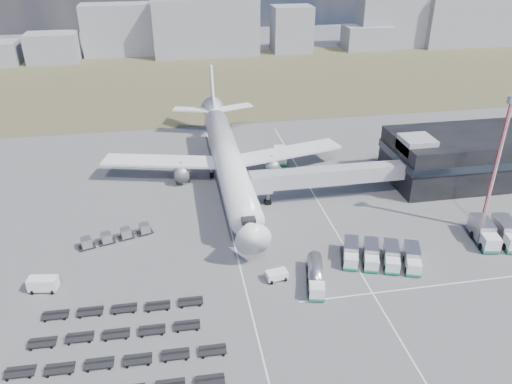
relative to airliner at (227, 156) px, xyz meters
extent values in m
plane|color=#565659|center=(0.00, -32.38, -5.29)|extent=(420.00, 420.00, 0.00)
cube|color=brown|center=(0.00, 77.62, -5.29)|extent=(420.00, 90.00, 0.01)
cube|color=silver|center=(-2.00, -27.38, -5.29)|extent=(0.25, 110.00, 0.01)
cube|color=silver|center=(16.00, -27.38, -5.29)|extent=(0.25, 110.00, 0.01)
cube|color=silver|center=(25.00, -40.38, -5.29)|extent=(40.00, 0.25, 0.01)
cube|color=black|center=(48.00, -8.38, -0.29)|extent=(30.00, 16.00, 10.00)
cube|color=#262D38|center=(48.00, -8.38, 0.91)|extent=(30.40, 16.40, 1.60)
cube|color=#939399|center=(36.00, -10.38, 4.21)|extent=(6.00, 6.00, 3.00)
cube|color=#939399|center=(18.10, -11.88, -0.19)|extent=(29.80, 3.00, 3.00)
cube|color=#939399|center=(4.70, -12.38, -0.19)|extent=(4.00, 3.60, 3.40)
cylinder|color=slate|center=(6.20, -11.88, -2.74)|extent=(0.70, 0.70, 5.10)
cylinder|color=black|center=(6.20, -11.88, -4.84)|extent=(1.40, 0.90, 1.40)
cylinder|color=white|center=(0.00, -2.38, 0.01)|extent=(5.60, 48.00, 5.60)
cone|color=white|center=(0.00, -28.88, 0.01)|extent=(5.60, 5.00, 5.60)
cone|color=white|center=(0.00, 25.62, 0.81)|extent=(5.60, 8.00, 5.60)
cube|color=black|center=(0.00, -26.88, 0.81)|extent=(2.20, 2.00, 0.80)
cube|color=white|center=(-13.00, 2.62, -1.19)|extent=(25.59, 11.38, 0.50)
cube|color=white|center=(13.00, 2.62, -1.19)|extent=(25.59, 11.38, 0.50)
cylinder|color=slate|center=(-9.50, 0.62, -2.89)|extent=(3.00, 5.00, 3.00)
cylinder|color=slate|center=(9.50, 0.62, -2.89)|extent=(3.00, 5.00, 3.00)
cube|color=white|center=(-5.50, 27.62, 1.21)|extent=(9.49, 5.63, 0.35)
cube|color=white|center=(5.50, 27.62, 1.21)|extent=(9.49, 5.63, 0.35)
cube|color=white|center=(0.00, 28.62, 6.51)|extent=(0.50, 9.06, 11.45)
cylinder|color=slate|center=(0.00, -23.38, -4.04)|extent=(0.50, 0.50, 2.50)
cylinder|color=slate|center=(-3.20, 1.62, -4.04)|extent=(0.60, 0.60, 2.50)
cylinder|color=slate|center=(3.20, 1.62, -4.04)|extent=(0.60, 0.60, 2.50)
cylinder|color=black|center=(0.00, -23.38, -4.79)|extent=(0.50, 1.20, 1.20)
cube|color=gray|center=(-53.74, 114.91, 0.24)|extent=(19.23, 12.00, 11.07)
cube|color=gray|center=(-24.11, 123.75, 4.71)|extent=(37.84, 12.00, 20.00)
cube|color=gray|center=(6.24, 115.40, 5.89)|extent=(42.20, 12.00, 22.36)
cube|color=gray|center=(42.19, 117.03, 3.94)|extent=(16.30, 12.00, 18.47)
cube|color=gray|center=(75.44, 116.02, -0.39)|extent=(19.91, 12.00, 9.79)
cube|color=gray|center=(96.03, 118.22, 6.02)|extent=(48.20, 12.00, 22.62)
cube|color=gray|center=(124.85, 114.74, 5.26)|extent=(47.74, 12.00, 21.10)
cube|color=white|center=(7.66, -40.00, -3.98)|extent=(2.62, 2.62, 2.08)
cube|color=#167D5A|center=(7.66, -40.00, -4.79)|extent=(2.73, 2.73, 0.45)
cylinder|color=#A6A6AB|center=(8.69, -35.69, -3.57)|extent=(3.79, 7.13, 2.26)
cube|color=slate|center=(8.69, -35.69, -4.61)|extent=(3.70, 7.11, 0.32)
cylinder|color=black|center=(8.38, -37.01, -4.84)|extent=(2.52, 1.52, 1.00)
cube|color=white|center=(2.97, -34.75, -4.57)|extent=(3.43, 2.25, 1.45)
cube|color=white|center=(-30.96, -31.30, -4.19)|extent=(4.36, 2.50, 2.21)
cube|color=white|center=(12.76, 6.78, -3.71)|extent=(3.06, 6.18, 2.77)
cube|color=#167D5A|center=(12.76, 6.78, -4.85)|extent=(3.17, 6.29, 0.45)
cube|color=white|center=(14.85, -34.02, -4.09)|extent=(2.68, 2.63, 2.03)
cube|color=#167D5A|center=(14.85, -34.02, -4.88)|extent=(2.80, 2.74, 0.42)
cube|color=#A6A6AB|center=(15.93, -30.96, -3.72)|extent=(3.51, 4.75, 2.40)
cube|color=white|center=(17.82, -35.06, -4.09)|extent=(2.68, 2.63, 2.03)
cube|color=#167D5A|center=(17.82, -35.06, -4.88)|extent=(2.80, 2.74, 0.42)
cube|color=#A6A6AB|center=(18.89, -32.01, -3.72)|extent=(3.51, 4.75, 2.40)
cube|color=white|center=(20.78, -36.11, -4.09)|extent=(2.68, 2.63, 2.03)
cube|color=#167D5A|center=(20.78, -36.11, -4.88)|extent=(2.80, 2.74, 0.42)
cube|color=#A6A6AB|center=(21.86, -33.06, -3.72)|extent=(3.51, 4.75, 2.40)
cube|color=white|center=(23.74, -37.15, -4.09)|extent=(2.68, 2.63, 2.03)
cube|color=#167D5A|center=(23.74, -37.15, -4.88)|extent=(2.80, 2.74, 0.42)
cube|color=#A6A6AB|center=(24.82, -34.10, -3.72)|extent=(3.51, 4.75, 2.40)
cube|color=white|center=(38.81, -33.49, -3.81)|extent=(3.05, 2.95, 2.51)
cube|color=#167D5A|center=(38.81, -33.49, -4.78)|extent=(3.18, 3.09, 0.51)
cube|color=#A6A6AB|center=(39.56, -29.57, -3.35)|extent=(3.67, 5.66, 2.96)
cube|color=#A6A6AB|center=(43.36, -30.30, -3.35)|extent=(3.67, 5.66, 2.96)
cube|color=black|center=(-26.09, -21.18, -4.99)|extent=(3.00, 2.32, 0.18)
cube|color=#A6A6AB|center=(-26.09, -21.18, -4.12)|extent=(2.03, 2.03, 1.52)
cube|color=black|center=(-22.98, -20.23, -4.99)|extent=(3.00, 2.32, 0.18)
cube|color=#A6A6AB|center=(-22.98, -20.23, -4.12)|extent=(2.03, 2.03, 1.52)
cube|color=black|center=(-19.87, -19.29, -4.99)|extent=(3.00, 2.32, 0.18)
cube|color=#A6A6AB|center=(-19.87, -19.29, -4.12)|extent=(2.03, 2.03, 1.52)
cube|color=black|center=(-16.76, -18.34, -4.99)|extent=(3.00, 2.32, 0.18)
cube|color=#A6A6AB|center=(-16.76, -18.34, -4.12)|extent=(2.03, 2.03, 1.52)
cube|color=black|center=(-20.08, -47.32, -4.88)|extent=(27.44, 2.20, 0.82)
cube|color=black|center=(-20.00, -42.52, -4.88)|extent=(22.88, 2.12, 0.82)
cube|color=black|center=(-19.91, -37.72, -4.88)|extent=(22.88, 2.12, 0.82)
cylinder|color=#AE1B24|center=(41.35, -27.12, 6.37)|extent=(0.65, 0.65, 23.32)
cube|color=#565659|center=(41.35, -27.12, -5.15)|extent=(1.87, 1.87, 0.28)
camera|label=1|loc=(-10.69, -93.40, 41.62)|focal=35.00mm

